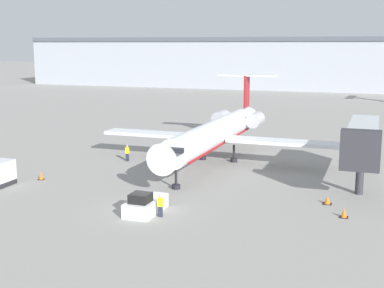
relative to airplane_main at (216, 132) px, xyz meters
The scene contains 10 objects.
ground_plane 19.56m from the airplane_main, 90.72° to the right, with size 600.00×600.00×0.00m, color gray.
terminal_building 100.82m from the airplane_main, 90.14° to the left, with size 180.00×16.80×14.92m.
airplane_main is the anchor object (origin of this frame).
pushback_tug 19.56m from the airplane_main, 89.73° to the right, with size 2.11×4.36×1.80m.
worker_near_tug 20.15m from the airplane_main, 85.44° to the right, with size 0.40×0.24×1.75m.
worker_by_wing 10.31m from the airplane_main, 162.90° to the right, with size 0.40×0.26×1.83m.
traffic_cone_left 19.41m from the airplane_main, 136.07° to the right, with size 0.55×0.55×0.81m.
traffic_cone_right 18.35m from the airplane_main, 42.57° to the right, with size 0.73×0.73×0.67m.
traffic_cone_mid 21.62m from the airplane_main, 46.02° to the right, with size 0.64×0.64×0.73m.
jet_bridge 16.64m from the airplane_main, 19.37° to the right, with size 3.20×13.48×6.19m.
Camera 1 is at (17.17, -36.81, 13.07)m, focal length 50.00 mm.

